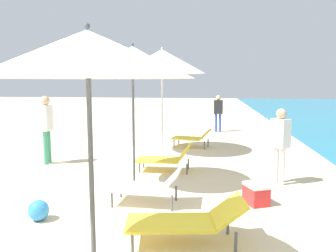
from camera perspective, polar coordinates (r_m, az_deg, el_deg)
umbrella_nearest at (r=3.30m, az=-13.43°, el=11.67°), size 2.00×2.00×2.62m
lounger_nearest_shoreside at (r=4.52m, az=3.27°, el=-15.53°), size 1.60×0.82×0.60m
umbrella_second at (r=6.62m, az=-6.00°, el=10.90°), size 2.01×2.01×2.82m
lounger_second_shoreside at (r=7.93m, az=-0.36°, el=-5.41°), size 1.26×0.60×0.64m
lounger_second_inland at (r=5.85m, az=-3.58°, el=-10.02°), size 1.23×0.64×0.62m
umbrella_farthest at (r=9.87m, az=-1.02°, el=10.85°), size 2.50×2.50×3.07m
lounger_farthest_shoreside at (r=10.83m, az=4.14°, el=-1.93°), size 1.31×0.85×0.59m
person_walking_near at (r=14.20m, az=8.48°, el=2.71°), size 0.37×0.24×1.53m
person_walking_mid at (r=9.06m, az=-19.91°, el=0.54°), size 0.23×0.36×1.73m
person_walking_far at (r=7.20m, az=18.44°, el=-2.09°), size 0.38×0.42×1.55m
cooler_box at (r=6.08m, az=14.66°, el=-11.02°), size 0.46×0.51×0.36m
beach_ball at (r=5.60m, az=-21.04°, el=-13.15°), size 0.32×0.32×0.32m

